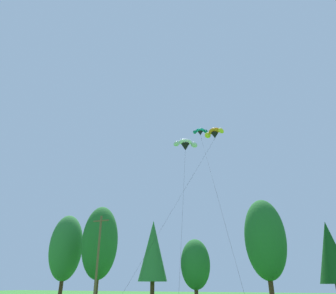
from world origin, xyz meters
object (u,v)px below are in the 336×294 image
(utility_pole, at_px, (98,258))
(parafoil_kite_mid_white, at_px, (185,145))
(parafoil_kite_high_orange, at_px, (214,133))
(parafoil_kite_far_teal, at_px, (200,132))

(utility_pole, bearing_deg, parafoil_kite_mid_white, 16.65)
(parafoil_kite_high_orange, relative_size, parafoil_kite_far_teal, 0.87)
(utility_pole, relative_size, parafoil_kite_mid_white, 0.54)
(utility_pole, xyz_separation_m, parafoil_kite_far_teal, (11.70, 5.41, 16.80))
(utility_pole, xyz_separation_m, parafoil_kite_mid_white, (10.26, 3.07, 14.12))
(utility_pole, bearing_deg, parafoil_kite_high_orange, 3.85)
(utility_pole, relative_size, parafoil_kite_far_teal, 0.49)
(parafoil_kite_mid_white, bearing_deg, utility_pole, -163.35)
(parafoil_kite_mid_white, bearing_deg, parafoil_kite_far_teal, 58.35)
(utility_pole, distance_m, parafoil_kite_high_orange, 20.35)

